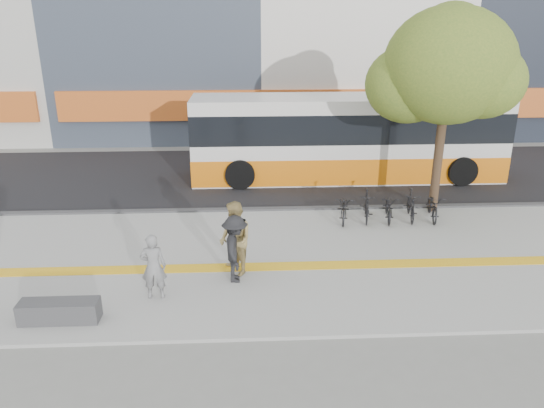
{
  "coord_description": "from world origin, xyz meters",
  "views": [
    {
      "loc": [
        1.28,
        -10.46,
        5.96
      ],
      "look_at": [
        1.9,
        2.0,
        1.38
      ],
      "focal_mm": 33.92,
      "sensor_mm": 36.0,
      "label": 1
    }
  ],
  "objects_px": {
    "bench": "(59,311)",
    "seated_woman": "(153,266)",
    "street_tree": "(446,68)",
    "pedestrian_dark": "(235,249)",
    "bus": "(347,140)",
    "pedestrian_tan": "(235,239)"
  },
  "relations": [
    {
      "from": "bench",
      "to": "seated_woman",
      "type": "height_order",
      "value": "seated_woman"
    },
    {
      "from": "street_tree",
      "to": "pedestrian_dark",
      "type": "xyz_separation_m",
      "value": [
        -6.21,
        -4.46,
        -3.62
      ]
    },
    {
      "from": "bus",
      "to": "seated_woman",
      "type": "distance_m",
      "value": 10.65
    },
    {
      "from": "pedestrian_tan",
      "to": "pedestrian_dark",
      "type": "relative_size",
      "value": 1.11
    },
    {
      "from": "bus",
      "to": "street_tree",
      "type": "bearing_deg",
      "value": -60.38
    },
    {
      "from": "street_tree",
      "to": "bus",
      "type": "relative_size",
      "value": 0.54
    },
    {
      "from": "street_tree",
      "to": "pedestrian_tan",
      "type": "height_order",
      "value": "street_tree"
    },
    {
      "from": "bench",
      "to": "seated_woman",
      "type": "xyz_separation_m",
      "value": [
        1.8,
        0.86,
        0.53
      ]
    },
    {
      "from": "street_tree",
      "to": "pedestrian_tan",
      "type": "relative_size",
      "value": 3.5
    },
    {
      "from": "seated_woman",
      "to": "pedestrian_dark",
      "type": "xyz_separation_m",
      "value": [
        1.77,
        0.7,
        0.05
      ]
    },
    {
      "from": "street_tree",
      "to": "pedestrian_dark",
      "type": "bearing_deg",
      "value": -144.32
    },
    {
      "from": "pedestrian_tan",
      "to": "street_tree",
      "type": "bearing_deg",
      "value": 95.9
    },
    {
      "from": "bus",
      "to": "pedestrian_dark",
      "type": "xyz_separation_m",
      "value": [
        -4.12,
        -8.14,
        -0.63
      ]
    },
    {
      "from": "seated_woman",
      "to": "street_tree",
      "type": "bearing_deg",
      "value": -150.31
    },
    {
      "from": "seated_woman",
      "to": "pedestrian_tan",
      "type": "relative_size",
      "value": 0.84
    },
    {
      "from": "pedestrian_dark",
      "to": "bus",
      "type": "bearing_deg",
      "value": -28.33
    },
    {
      "from": "bus",
      "to": "pedestrian_dark",
      "type": "relative_size",
      "value": 7.21
    },
    {
      "from": "bench",
      "to": "pedestrian_dark",
      "type": "xyz_separation_m",
      "value": [
        3.57,
        1.56,
        0.58
      ]
    },
    {
      "from": "street_tree",
      "to": "bus",
      "type": "xyz_separation_m",
      "value": [
        -2.09,
        3.68,
        -2.99
      ]
    },
    {
      "from": "seated_woman",
      "to": "bench",
      "type": "bearing_deg",
      "value": 22.21
    },
    {
      "from": "pedestrian_tan",
      "to": "pedestrian_dark",
      "type": "distance_m",
      "value": 0.38
    },
    {
      "from": "seated_woman",
      "to": "pedestrian_dark",
      "type": "height_order",
      "value": "pedestrian_dark"
    }
  ]
}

